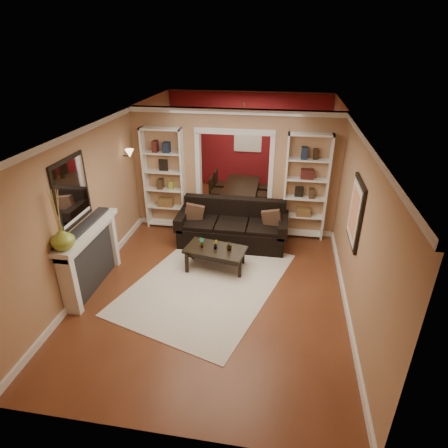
% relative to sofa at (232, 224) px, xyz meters
% --- Properties ---
extents(floor, '(8.00, 8.00, 0.00)m').
position_rel_sofa_xyz_m(floor, '(-0.07, -0.45, -0.45)').
color(floor, brown).
rests_on(floor, ground).
extents(ceiling, '(8.00, 8.00, 0.00)m').
position_rel_sofa_xyz_m(ceiling, '(-0.07, -0.45, 2.25)').
color(ceiling, white).
rests_on(ceiling, ground).
extents(wall_back, '(8.00, 0.00, 8.00)m').
position_rel_sofa_xyz_m(wall_back, '(-0.07, 3.55, 0.90)').
color(wall_back, tan).
rests_on(wall_back, ground).
extents(wall_front, '(8.00, 0.00, 8.00)m').
position_rel_sofa_xyz_m(wall_front, '(-0.07, -4.45, 0.90)').
color(wall_front, tan).
rests_on(wall_front, ground).
extents(wall_left, '(0.00, 8.00, 8.00)m').
position_rel_sofa_xyz_m(wall_left, '(-2.32, -0.45, 0.90)').
color(wall_left, tan).
rests_on(wall_left, ground).
extents(wall_right, '(0.00, 8.00, 8.00)m').
position_rel_sofa_xyz_m(wall_right, '(2.18, -0.45, 0.90)').
color(wall_right, tan).
rests_on(wall_right, ground).
extents(partition_wall, '(4.50, 0.15, 2.70)m').
position_rel_sofa_xyz_m(partition_wall, '(-0.07, 0.75, 0.90)').
color(partition_wall, tan).
rests_on(partition_wall, floor).
extents(red_back_panel, '(4.44, 0.04, 2.64)m').
position_rel_sofa_xyz_m(red_back_panel, '(-0.07, 3.52, 0.87)').
color(red_back_panel, maroon).
rests_on(red_back_panel, floor).
extents(dining_window, '(0.78, 0.03, 0.98)m').
position_rel_sofa_xyz_m(dining_window, '(-0.07, 3.48, 1.10)').
color(dining_window, '#8CA5CC').
rests_on(dining_window, wall_back).
extents(area_rug, '(3.16, 3.76, 0.01)m').
position_rel_sofa_xyz_m(area_rug, '(-0.23, -1.53, -0.45)').
color(area_rug, beige).
rests_on(area_rug, floor).
extents(sofa, '(2.31, 1.00, 0.90)m').
position_rel_sofa_xyz_m(sofa, '(0.00, 0.00, 0.00)').
color(sofa, black).
rests_on(sofa, floor).
extents(pillow_left, '(0.41, 0.18, 0.39)m').
position_rel_sofa_xyz_m(pillow_left, '(-0.82, -0.02, 0.19)').
color(pillow_left, brown).
rests_on(pillow_left, sofa).
extents(pillow_right, '(0.38, 0.14, 0.37)m').
position_rel_sofa_xyz_m(pillow_right, '(0.82, -0.02, 0.18)').
color(pillow_right, brown).
rests_on(pillow_right, sofa).
extents(coffee_table, '(1.22, 0.80, 0.43)m').
position_rel_sofa_xyz_m(coffee_table, '(-0.17, -1.02, -0.24)').
color(coffee_table, black).
rests_on(coffee_table, floor).
extents(plant_left, '(0.13, 0.13, 0.20)m').
position_rel_sofa_xyz_m(plant_left, '(-0.44, -1.02, 0.08)').
color(plant_left, '#336626').
rests_on(plant_left, coffee_table).
extents(plant_center, '(0.10, 0.11, 0.18)m').
position_rel_sofa_xyz_m(plant_center, '(-0.17, -1.02, 0.06)').
color(plant_center, '#336626').
rests_on(plant_center, coffee_table).
extents(plant_right, '(0.14, 0.14, 0.18)m').
position_rel_sofa_xyz_m(plant_right, '(0.09, -1.02, 0.06)').
color(plant_right, '#336626').
rests_on(plant_right, coffee_table).
extents(bookshelf_left, '(0.90, 0.30, 2.30)m').
position_rel_sofa_xyz_m(bookshelf_left, '(-1.62, 0.58, 0.70)').
color(bookshelf_left, white).
rests_on(bookshelf_left, floor).
extents(bookshelf_right, '(0.90, 0.30, 2.30)m').
position_rel_sofa_xyz_m(bookshelf_right, '(1.48, 0.58, 0.70)').
color(bookshelf_right, white).
rests_on(bookshelf_right, floor).
extents(fireplace, '(0.32, 1.70, 1.16)m').
position_rel_sofa_xyz_m(fireplace, '(-2.16, -1.95, 0.13)').
color(fireplace, white).
rests_on(fireplace, floor).
extents(vase, '(0.35, 0.35, 0.36)m').
position_rel_sofa_xyz_m(vase, '(-2.16, -2.62, 0.89)').
color(vase, '#8CA435').
rests_on(vase, fireplace).
extents(mirror, '(0.03, 0.95, 1.10)m').
position_rel_sofa_xyz_m(mirror, '(-2.30, -1.95, 1.35)').
color(mirror, silver).
rests_on(mirror, wall_left).
extents(wall_sconce, '(0.18, 0.18, 0.22)m').
position_rel_sofa_xyz_m(wall_sconce, '(-2.22, 0.10, 1.38)').
color(wall_sconce, '#FFE0A5').
rests_on(wall_sconce, wall_left).
extents(framed_art, '(0.04, 0.85, 1.05)m').
position_rel_sofa_xyz_m(framed_art, '(2.14, -1.45, 1.10)').
color(framed_art, black).
rests_on(framed_art, wall_right).
extents(dining_table, '(1.55, 0.86, 0.54)m').
position_rel_sofa_xyz_m(dining_table, '(-0.04, 2.15, -0.18)').
color(dining_table, black).
rests_on(dining_table, floor).
extents(dining_chair_nw, '(0.48, 0.48, 0.84)m').
position_rel_sofa_xyz_m(dining_chair_nw, '(-0.59, 1.85, -0.03)').
color(dining_chair_nw, black).
rests_on(dining_chair_nw, floor).
extents(dining_chair_ne, '(0.47, 0.47, 0.83)m').
position_rel_sofa_xyz_m(dining_chair_ne, '(0.51, 1.85, -0.04)').
color(dining_chair_ne, black).
rests_on(dining_chair_ne, floor).
extents(dining_chair_sw, '(0.50, 0.50, 0.81)m').
position_rel_sofa_xyz_m(dining_chair_sw, '(-0.59, 2.45, -0.05)').
color(dining_chair_sw, black).
rests_on(dining_chair_sw, floor).
extents(dining_chair_se, '(0.44, 0.44, 0.79)m').
position_rel_sofa_xyz_m(dining_chair_se, '(0.51, 2.45, -0.05)').
color(dining_chair_se, black).
rests_on(dining_chair_se, floor).
extents(chandelier, '(0.50, 0.50, 0.30)m').
position_rel_sofa_xyz_m(chandelier, '(-0.07, 2.25, 1.57)').
color(chandelier, '#342517').
rests_on(chandelier, ceiling).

